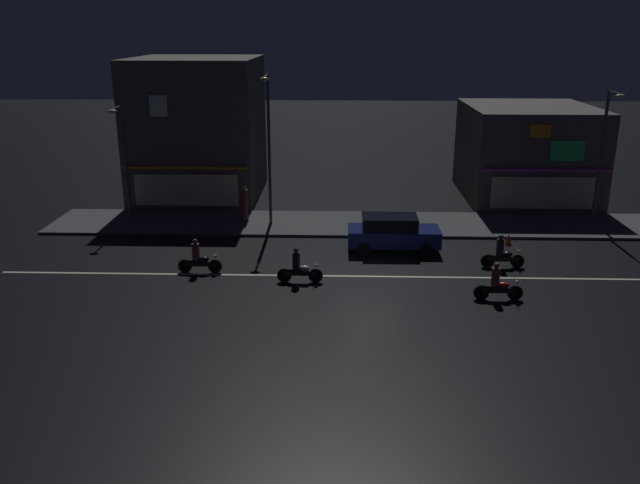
{
  "coord_description": "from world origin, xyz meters",
  "views": [
    {
      "loc": [
        -1.29,
        -26.21,
        10.12
      ],
      "look_at": [
        -2.17,
        1.22,
        1.12
      ],
      "focal_mm": 37.03,
      "sensor_mm": 36.0,
      "label": 1
    }
  ],
  "objects": [
    {
      "name": "streetlamp_east",
      "position": [
        12.15,
        7.8,
        4.26
      ],
      "size": [
        0.44,
        1.64,
        6.96
      ],
      "color": "#47494C",
      "rests_on": "sidewalk_far"
    },
    {
      "name": "motorcycle_trailing_far",
      "position": [
        4.8,
        -2.35,
        0.63
      ],
      "size": [
        1.9,
        0.6,
        1.52
      ],
      "rotation": [
        0.0,
        0.0,
        3.01
      ],
      "color": "black",
      "rests_on": "ground"
    },
    {
      "name": "parked_car_near_kerb",
      "position": [
        1.18,
        3.55,
        0.87
      ],
      "size": [
        4.3,
        1.98,
        1.67
      ],
      "color": "navy",
      "rests_on": "ground"
    },
    {
      "name": "streetlamp_mid",
      "position": [
        -5.0,
        7.26,
        4.67
      ],
      "size": [
        0.44,
        1.64,
        7.76
      ],
      "color": "#47494C",
      "rests_on": "sidewalk_far"
    },
    {
      "name": "storefront_center_block",
      "position": [
        10.02,
        14.09,
        2.8
      ],
      "size": [
        7.33,
        8.62,
        5.61
      ],
      "color": "#56514C",
      "rests_on": "ground"
    },
    {
      "name": "pedestrian_on_sidewalk",
      "position": [
        -6.42,
        7.75,
        1.04
      ],
      "size": [
        0.37,
        0.37,
        1.93
      ],
      "rotation": [
        0.0,
        0.0,
        3.76
      ],
      "color": "brown",
      "rests_on": "sidewalk_far"
    },
    {
      "name": "traffic_cone",
      "position": [
        6.88,
        4.52,
        0.28
      ],
      "size": [
        0.36,
        0.36,
        0.55
      ],
      "primitive_type": "cone",
      "color": "orange",
      "rests_on": "ground"
    },
    {
      "name": "motorcycle_opposite_lane",
      "position": [
        -7.37,
        0.24,
        0.63
      ],
      "size": [
        1.9,
        0.6,
        1.52
      ],
      "rotation": [
        0.0,
        0.0,
        -0.07
      ],
      "color": "black",
      "rests_on": "ground"
    },
    {
      "name": "storefront_left_block",
      "position": [
        -10.02,
        13.97,
        4.19
      ],
      "size": [
        7.33,
        8.36,
        8.38
      ],
      "color": "#56514C",
      "rests_on": "ground"
    },
    {
      "name": "motorcycle_lead",
      "position": [
        5.8,
        1.3,
        0.63
      ],
      "size": [
        1.9,
        0.6,
        1.52
      ],
      "rotation": [
        0.0,
        0.0,
        0.04
      ],
      "color": "black",
      "rests_on": "ground"
    },
    {
      "name": "sidewalk_far",
      "position": [
        0.0,
        7.61,
        0.07
      ],
      "size": [
        33.41,
        4.53,
        0.14
      ],
      "primitive_type": "cube",
      "color": "#424447",
      "rests_on": "ground"
    },
    {
      "name": "lane_divider_stripe",
      "position": [
        0.0,
        0.0,
        0.01
      ],
      "size": [
        31.73,
        0.16,
        0.01
      ],
      "primitive_type": "cube",
      "color": "beige",
      "rests_on": "ground"
    },
    {
      "name": "streetlamp_west",
      "position": [
        -12.83,
        8.16,
        3.8
      ],
      "size": [
        0.44,
        1.64,
        6.09
      ],
      "color": "#47494C",
      "rests_on": "sidewalk_far"
    },
    {
      "name": "motorcycle_following",
      "position": [
        -2.99,
        -0.75,
        0.63
      ],
      "size": [
        1.9,
        0.6,
        1.52
      ],
      "rotation": [
        0.0,
        0.0,
        3.15
      ],
      "color": "black",
      "rests_on": "ground"
    },
    {
      "name": "ground_plane",
      "position": [
        0.0,
        0.0,
        0.0
      ],
      "size": [
        140.0,
        140.0,
        0.0
      ],
      "primitive_type": "plane",
      "color": "black"
    }
  ]
}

